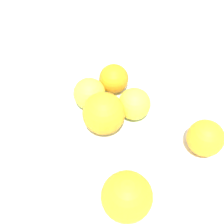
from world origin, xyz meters
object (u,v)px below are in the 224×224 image
object	(u,v)px
orange_in_bowl_0	(104,113)
orange_in_bowl_2	(134,104)
orange_loose_1	(205,138)
fruit_bowl	(112,113)
orange_in_bowl_1	(114,79)
orange_in_bowl_3	(89,95)
orange_loose_0	(127,197)

from	to	relation	value
orange_in_bowl_0	orange_in_bowl_2	world-z (taller)	orange_in_bowl_0
orange_in_bowl_0	orange_loose_1	distance (cm)	19.90
orange_in_bowl_0	orange_loose_1	xyz separation A→B (cm)	(-19.33, -1.46, -4.50)
fruit_bowl	orange_in_bowl_1	size ratio (longest dim) A/B	2.50
orange_in_bowl_1	orange_in_bowl_2	xyz separation A→B (cm)	(-5.16, 5.58, 0.11)
orange_in_bowl_2	orange_in_bowl_3	world-z (taller)	same
orange_in_bowl_2	orange_loose_1	distance (cm)	14.92
orange_loose_1	orange_in_bowl_2	bearing A→B (deg)	-9.96
orange_in_bowl_2	orange_loose_1	world-z (taller)	orange_in_bowl_2
orange_in_bowl_0	orange_loose_0	xyz separation A→B (cm)	(-6.82, 13.31, -3.69)
orange_in_bowl_3	orange_in_bowl_0	bearing A→B (deg)	132.15
orange_in_bowl_1	orange_loose_0	bearing A→B (deg)	106.79
orange_in_bowl_1	fruit_bowl	bearing A→B (deg)	97.68
orange_in_bowl_3	orange_loose_0	size ratio (longest dim) A/B	0.72
fruit_bowl	orange_in_bowl_1	distance (cm)	7.15
fruit_bowl	orange_in_bowl_0	xyz separation A→B (cm)	(0.59, 4.64, 6.12)
orange_in_bowl_1	orange_in_bowl_2	distance (cm)	7.60
fruit_bowl	orange_in_bowl_1	bearing A→B (deg)	-82.32
orange_in_bowl_1	orange_in_bowl_3	size ratio (longest dim) A/B	0.95
orange_loose_0	orange_loose_1	distance (cm)	19.38
orange_in_bowl_1	orange_in_bowl_3	bearing A→B (deg)	53.73
orange_loose_0	fruit_bowl	bearing A→B (deg)	-70.86
orange_loose_1	orange_loose_0	bearing A→B (deg)	49.75
fruit_bowl	orange_in_bowl_3	bearing A→B (deg)	4.17
fruit_bowl	orange_in_bowl_3	world-z (taller)	orange_in_bowl_3
orange_in_bowl_2	orange_in_bowl_1	bearing A→B (deg)	-47.26
orange_in_bowl_0	orange_loose_0	size ratio (longest dim) A/B	0.90
orange_in_bowl_0	orange_in_bowl_2	distance (cm)	6.50
orange_in_bowl_3	orange_loose_1	xyz separation A→B (cm)	(-23.24, 2.86, -3.70)
orange_loose_0	orange_in_bowl_2	bearing A→B (deg)	-84.25
orange_in_bowl_0	orange_loose_1	world-z (taller)	orange_in_bowl_0
orange_in_bowl_3	fruit_bowl	bearing A→B (deg)	-175.83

